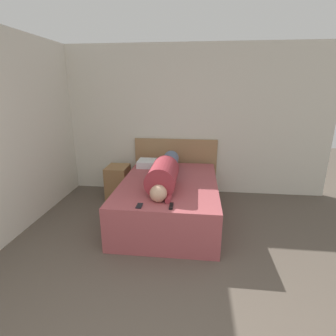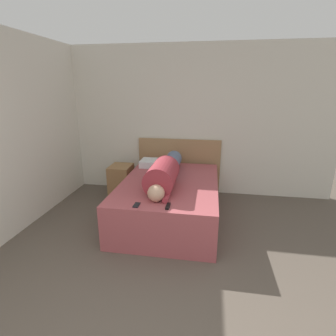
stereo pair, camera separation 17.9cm
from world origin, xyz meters
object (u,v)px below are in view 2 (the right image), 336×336
Objects in this scene: tv_remote at (168,206)px; pillow_near_headboard at (158,163)px; cell_phone at (137,205)px; person_lying at (165,172)px; bed at (170,200)px; nightstand at (121,181)px.

pillow_near_headboard is at bearing 105.43° from tv_remote.
person_lying is at bearing 75.52° from cell_phone.
cell_phone reaches higher than bed.
cell_phone reaches higher than nightstand.
tv_remote reaches higher than bed.
person_lying is at bearing -39.15° from nightstand.
person_lying is 0.79m from tv_remote.
pillow_near_headboard is at bearing 2.48° from nightstand.
nightstand is 1.90m from tv_remote.
cell_phone is at bearing -87.82° from pillow_near_headboard.
bed is at bearing 58.64° from person_lying.
nightstand is at bearing -177.52° from pillow_near_headboard.
nightstand is 1.73m from cell_phone.
pillow_near_headboard is (-0.26, 0.79, -0.11)m from person_lying.
tv_remote reaches higher than nightstand.
pillow_near_headboard is (0.67, 0.03, 0.35)m from nightstand.
person_lying is at bearing -121.36° from bed.
tv_remote is (1.10, -1.51, 0.31)m from nightstand.
tv_remote reaches higher than cell_phone.
person_lying is 0.82m from cell_phone.
pillow_near_headboard reaches higher than tv_remote.
bed is 1.20× the size of person_lying.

